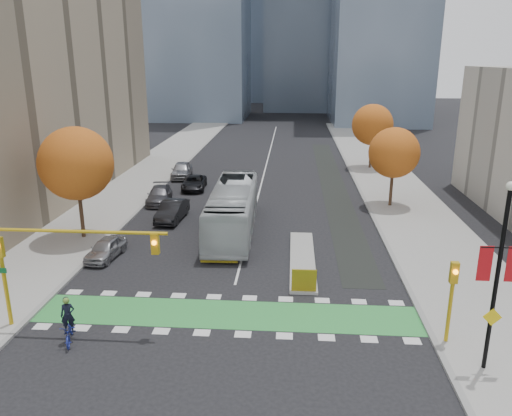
% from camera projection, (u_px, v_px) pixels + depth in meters
% --- Properties ---
extents(ground, '(300.00, 300.00, 0.00)m').
position_uv_depth(ground, '(223.00, 329.00, 24.45)').
color(ground, black).
rests_on(ground, ground).
extents(sidewalk_west, '(7.00, 120.00, 0.15)m').
position_uv_depth(sidewalk_west, '(104.00, 206.00, 44.47)').
color(sidewalk_west, gray).
rests_on(sidewalk_west, ground).
extents(sidewalk_east, '(7.00, 120.00, 0.15)m').
position_uv_depth(sidewalk_east, '(412.00, 213.00, 42.57)').
color(sidewalk_east, gray).
rests_on(sidewalk_east, ground).
extents(curb_west, '(0.30, 120.00, 0.16)m').
position_uv_depth(curb_west, '(142.00, 207.00, 44.22)').
color(curb_west, gray).
rests_on(curb_west, ground).
extents(curb_east, '(0.30, 120.00, 0.16)m').
position_uv_depth(curb_east, '(370.00, 212.00, 42.82)').
color(curb_east, gray).
rests_on(curb_east, ground).
extents(bike_crossing, '(20.00, 3.00, 0.01)m').
position_uv_depth(bike_crossing, '(227.00, 314.00, 25.88)').
color(bike_crossing, green).
rests_on(bike_crossing, ground).
extents(centre_line, '(0.15, 70.00, 0.01)m').
position_uv_depth(centre_line, '(267.00, 164.00, 62.63)').
color(centre_line, silver).
rests_on(centre_line, ground).
extents(bike_lane_paint, '(2.50, 50.00, 0.01)m').
position_uv_depth(bike_lane_paint, '(332.00, 184.00, 52.56)').
color(bike_lane_paint, black).
rests_on(bike_lane_paint, ground).
extents(median_island, '(1.60, 10.00, 0.16)m').
position_uv_depth(median_island, '(302.00, 259.00, 32.73)').
color(median_island, gray).
rests_on(median_island, ground).
extents(hazard_board, '(1.40, 0.12, 1.30)m').
position_uv_depth(hazard_board, '(304.00, 280.00, 27.94)').
color(hazard_board, yellow).
rests_on(hazard_board, median_island).
extents(tree_west, '(5.20, 5.20, 8.22)m').
position_uv_depth(tree_west, '(76.00, 164.00, 35.12)').
color(tree_west, '#332114').
rests_on(tree_west, ground).
extents(tree_east_near, '(4.40, 4.40, 7.08)m').
position_uv_depth(tree_east_near, '(394.00, 153.00, 43.20)').
color(tree_east_near, '#332114').
rests_on(tree_east_near, ground).
extents(tree_east_far, '(4.80, 4.80, 7.65)m').
position_uv_depth(tree_east_far, '(372.00, 125.00, 58.33)').
color(tree_east_far, '#332114').
rests_on(tree_east_far, ground).
extents(traffic_signal_west, '(8.53, 0.56, 5.20)m').
position_uv_depth(traffic_signal_west, '(52.00, 252.00, 23.35)').
color(traffic_signal_west, '#BF9914').
rests_on(traffic_signal_west, ground).
extents(traffic_signal_east, '(0.35, 0.43, 4.10)m').
position_uv_depth(traffic_signal_east, '(452.00, 290.00, 22.43)').
color(traffic_signal_east, '#BF9914').
rests_on(traffic_signal_east, ground).
extents(banner_lamppost, '(1.65, 0.36, 8.28)m').
position_uv_depth(banner_lamppost, '(498.00, 271.00, 19.92)').
color(banner_lamppost, black).
rests_on(banner_lamppost, ground).
extents(cyclist, '(1.24, 2.08, 2.26)m').
position_uv_depth(cyclist, '(69.00, 327.00, 23.18)').
color(cyclist, navy).
rests_on(cyclist, ground).
extents(bus, '(3.42, 13.24, 3.67)m').
position_uv_depth(bus, '(233.00, 209.00, 37.57)').
color(bus, silver).
rests_on(bus, ground).
extents(parked_car_a, '(2.02, 4.09, 1.34)m').
position_uv_depth(parked_car_a, '(106.00, 248.00, 32.98)').
color(parked_car_a, '#98999D').
rests_on(parked_car_a, ground).
extents(parked_car_b, '(1.99, 4.95, 1.60)m').
position_uv_depth(parked_car_b, '(172.00, 211.00, 40.69)').
color(parked_car_b, black).
rests_on(parked_car_b, ground).
extents(parked_car_c, '(2.64, 5.20, 1.45)m').
position_uv_depth(parked_car_c, '(159.00, 195.00, 45.65)').
color(parked_car_c, '#4F4F54').
rests_on(parked_car_c, ground).
extents(parked_car_d, '(2.58, 4.97, 1.34)m').
position_uv_depth(parked_car_d, '(194.00, 183.00, 50.28)').
color(parked_car_d, black).
rests_on(parked_car_d, ground).
extents(parked_car_e, '(2.37, 5.16, 1.71)m').
position_uv_depth(parked_car_e, '(182.00, 170.00, 55.17)').
color(parked_car_e, '#97979C').
rests_on(parked_car_e, ground).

